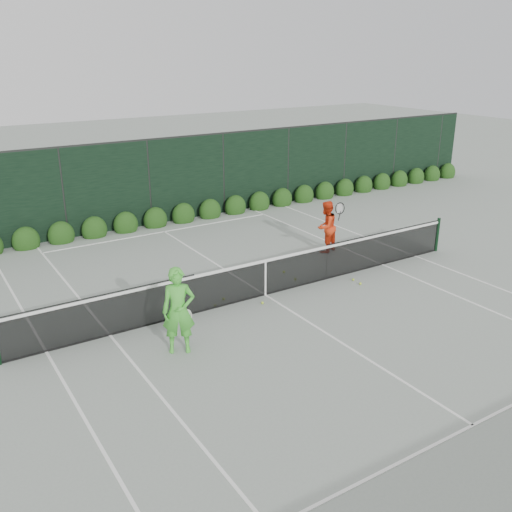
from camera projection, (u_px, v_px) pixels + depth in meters
ground at (265, 295)px, 14.68m from camera, size 80.00×80.00×0.00m
tennis_net at (265, 276)px, 14.49m from camera, size 12.90×0.10×1.07m
player_woman at (179, 311)px, 11.67m from camera, size 0.80×0.69×1.86m
player_man at (326, 227)px, 17.57m from camera, size 0.97×0.84×1.62m
court_lines at (265, 295)px, 14.68m from camera, size 11.03×23.83×0.01m
windscreen_fence at (336, 274)px, 12.01m from camera, size 32.00×21.07×3.06m
hedge_row at (155, 220)px, 20.28m from camera, size 31.66×0.65×0.94m
tennis_balls at (287, 288)px, 15.02m from camera, size 4.07×1.88×0.07m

